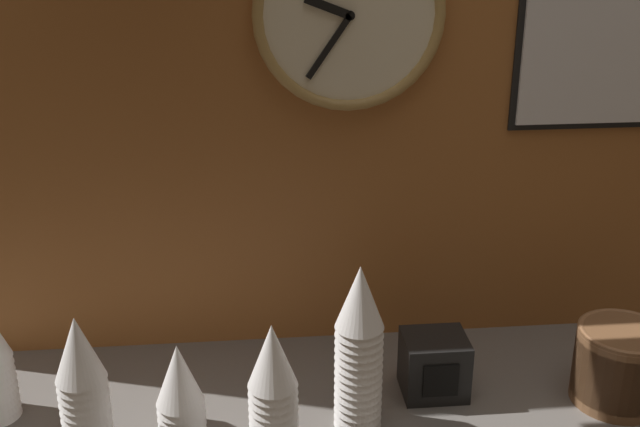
% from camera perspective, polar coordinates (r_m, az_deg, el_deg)
% --- Properties ---
extents(ground_plane, '(1.60, 0.56, 0.04)m').
position_cam_1_polar(ground_plane, '(1.45, 0.65, -14.40)').
color(ground_plane, slate).
extents(wall_tiled_back, '(1.60, 0.03, 1.05)m').
position_cam_1_polar(wall_tiled_back, '(1.47, -0.38, 9.50)').
color(wall_tiled_back, '#A3602D').
rests_on(wall_tiled_back, ground_plane).
extents(cup_stack_center_right, '(0.08, 0.08, 0.30)m').
position_cam_1_polar(cup_stack_center_right, '(1.33, 2.79, -9.52)').
color(cup_stack_center_right, white).
rests_on(cup_stack_center_right, ground_plane).
extents(cup_stack_center, '(0.08, 0.08, 0.22)m').
position_cam_1_polar(cup_stack_center, '(1.30, -3.37, -12.21)').
color(cup_stack_center, white).
rests_on(cup_stack_center, ground_plane).
extents(cup_stack_left, '(0.08, 0.08, 0.24)m').
position_cam_1_polar(cup_stack_left, '(1.35, -16.55, -11.55)').
color(cup_stack_left, white).
rests_on(cup_stack_left, ground_plane).
extents(cup_stack_center_left, '(0.08, 0.08, 0.17)m').
position_cam_1_polar(cup_stack_center_left, '(1.36, -9.95, -12.22)').
color(cup_stack_center_left, white).
rests_on(cup_stack_center_left, ground_plane).
extents(bowl_stack_far_right, '(0.16, 0.16, 0.14)m').
position_cam_1_polar(bowl_stack_far_right, '(1.52, 20.55, -9.97)').
color(bowl_stack_far_right, brown).
rests_on(bowl_stack_far_right, ground_plane).
extents(wall_clock, '(0.34, 0.03, 0.34)m').
position_cam_1_polar(wall_clock, '(1.43, 2.11, 13.94)').
color(wall_clock, beige).
extents(napkin_dispenser, '(0.11, 0.10, 0.11)m').
position_cam_1_polar(napkin_dispenser, '(1.47, 8.12, -10.60)').
color(napkin_dispenser, black).
rests_on(napkin_dispenser, ground_plane).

